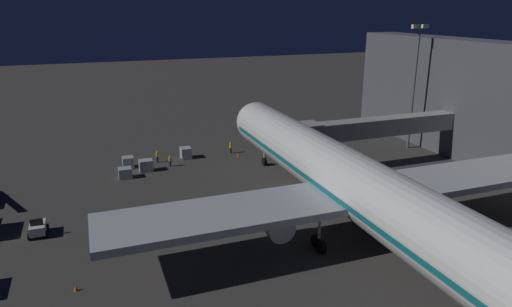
{
  "coord_description": "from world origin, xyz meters",
  "views": [
    {
      "loc": [
        23.59,
        49.01,
        22.19
      ],
      "look_at": [
        3.0,
        -5.88,
        3.5
      ],
      "focal_mm": 32.1,
      "sensor_mm": 36.0,
      "label": 1
    }
  ],
  "objects_px": {
    "ground_crew_near_nose_gear": "(157,156)",
    "airliner_at_gate": "(354,185)",
    "baggage_tug_lead": "(38,228)",
    "baggage_container_near_belt": "(128,162)",
    "traffic_cone_nose_port": "(264,151)",
    "baggage_container_spare": "(146,165)",
    "traffic_cone_wingtip_svc_side": "(76,288)",
    "jet_bridge": "(367,128)",
    "apron_floodlight_mast": "(415,79)",
    "baggage_container_mid_row": "(186,153)",
    "traffic_cone_nose_starboard": "(238,154)",
    "baggage_container_far_row": "(125,173)",
    "ground_crew_under_port_wing": "(231,147)",
    "ground_crew_by_belt_loader": "(170,160)"
  },
  "relations": [
    {
      "from": "ground_crew_under_port_wing",
      "to": "traffic_cone_nose_starboard",
      "type": "height_order",
      "value": "ground_crew_under_port_wing"
    },
    {
      "from": "baggage_container_spare",
      "to": "ground_crew_near_nose_gear",
      "type": "relative_size",
      "value": 1.05
    },
    {
      "from": "airliner_at_gate",
      "to": "traffic_cone_wingtip_svc_side",
      "type": "distance_m",
      "value": 26.63
    },
    {
      "from": "baggage_tug_lead",
      "to": "ground_crew_by_belt_loader",
      "type": "relative_size",
      "value": 1.45
    },
    {
      "from": "ground_crew_near_nose_gear",
      "to": "airliner_at_gate",
      "type": "bearing_deg",
      "value": 115.33
    },
    {
      "from": "baggage_tug_lead",
      "to": "ground_crew_under_port_wing",
      "type": "distance_m",
      "value": 33.18
    },
    {
      "from": "apron_floodlight_mast",
      "to": "ground_crew_by_belt_loader",
      "type": "height_order",
      "value": "apron_floodlight_mast"
    },
    {
      "from": "baggage_container_far_row",
      "to": "baggage_tug_lead",
      "type": "bearing_deg",
      "value": 54.61
    },
    {
      "from": "ground_crew_under_port_wing",
      "to": "traffic_cone_nose_port",
      "type": "xyz_separation_m",
      "value": [
        -5.05,
        1.91,
        -0.75
      ]
    },
    {
      "from": "traffic_cone_nose_port",
      "to": "traffic_cone_nose_starboard",
      "type": "height_order",
      "value": "same"
    },
    {
      "from": "baggage_tug_lead",
      "to": "jet_bridge",
      "type": "bearing_deg",
      "value": -171.41
    },
    {
      "from": "apron_floodlight_mast",
      "to": "baggage_container_near_belt",
      "type": "distance_m",
      "value": 46.08
    },
    {
      "from": "baggage_tug_lead",
      "to": "baggage_container_near_belt",
      "type": "distance_m",
      "value": 21.13
    },
    {
      "from": "baggage_container_far_row",
      "to": "ground_crew_near_nose_gear",
      "type": "relative_size",
      "value": 0.97
    },
    {
      "from": "jet_bridge",
      "to": "ground_crew_by_belt_loader",
      "type": "bearing_deg",
      "value": -20.49
    },
    {
      "from": "traffic_cone_nose_starboard",
      "to": "traffic_cone_nose_port",
      "type": "bearing_deg",
      "value": 180.0
    },
    {
      "from": "baggage_container_far_row",
      "to": "ground_crew_near_nose_gear",
      "type": "height_order",
      "value": "ground_crew_near_nose_gear"
    },
    {
      "from": "airliner_at_gate",
      "to": "baggage_container_near_belt",
      "type": "bearing_deg",
      "value": -57.69
    },
    {
      "from": "airliner_at_gate",
      "to": "ground_crew_near_nose_gear",
      "type": "height_order",
      "value": "airliner_at_gate"
    },
    {
      "from": "jet_bridge",
      "to": "baggage_container_near_belt",
      "type": "height_order",
      "value": "jet_bridge"
    },
    {
      "from": "airliner_at_gate",
      "to": "baggage_container_mid_row",
      "type": "relative_size",
      "value": 33.22
    },
    {
      "from": "apron_floodlight_mast",
      "to": "traffic_cone_nose_starboard",
      "type": "distance_m",
      "value": 30.38
    },
    {
      "from": "baggage_tug_lead",
      "to": "ground_crew_near_nose_gear",
      "type": "height_order",
      "value": "baggage_tug_lead"
    },
    {
      "from": "baggage_tug_lead",
      "to": "baggage_container_far_row",
      "type": "relative_size",
      "value": 1.41
    },
    {
      "from": "baggage_tug_lead",
      "to": "ground_crew_near_nose_gear",
      "type": "xyz_separation_m",
      "value": [
        -15.09,
        -19.07,
        0.21
      ]
    },
    {
      "from": "baggage_container_mid_row",
      "to": "ground_crew_under_port_wing",
      "type": "distance_m",
      "value": 7.26
    },
    {
      "from": "baggage_container_spare",
      "to": "baggage_tug_lead",
      "type": "bearing_deg",
      "value": 50.64
    },
    {
      "from": "traffic_cone_nose_starboard",
      "to": "baggage_container_far_row",
      "type": "bearing_deg",
      "value": 11.84
    },
    {
      "from": "traffic_cone_nose_starboard",
      "to": "baggage_tug_lead",
      "type": "bearing_deg",
      "value": 32.72
    },
    {
      "from": "baggage_container_near_belt",
      "to": "baggage_container_mid_row",
      "type": "height_order",
      "value": "baggage_container_mid_row"
    },
    {
      "from": "baggage_tug_lead",
      "to": "traffic_cone_nose_port",
      "type": "xyz_separation_m",
      "value": [
        -31.86,
        -17.64,
        -0.51
      ]
    },
    {
      "from": "jet_bridge",
      "to": "baggage_container_mid_row",
      "type": "xyz_separation_m",
      "value": [
        23.69,
        -13.05,
        -4.94
      ]
    },
    {
      "from": "baggage_container_near_belt",
      "to": "traffic_cone_nose_starboard",
      "type": "xyz_separation_m",
      "value": [
        -16.71,
        0.55,
        -0.52
      ]
    },
    {
      "from": "baggage_container_near_belt",
      "to": "ground_crew_near_nose_gear",
      "type": "distance_m",
      "value": 4.43
    },
    {
      "from": "ground_crew_near_nose_gear",
      "to": "ground_crew_under_port_wing",
      "type": "bearing_deg",
      "value": -177.66
    },
    {
      "from": "baggage_container_spare",
      "to": "traffic_cone_nose_starboard",
      "type": "bearing_deg",
      "value": -172.81
    },
    {
      "from": "traffic_cone_nose_port",
      "to": "ground_crew_near_nose_gear",
      "type": "bearing_deg",
      "value": -4.88
    },
    {
      "from": "baggage_container_far_row",
      "to": "traffic_cone_nose_starboard",
      "type": "distance_m",
      "value": 17.92
    },
    {
      "from": "airliner_at_gate",
      "to": "baggage_tug_lead",
      "type": "height_order",
      "value": "airliner_at_gate"
    },
    {
      "from": "airliner_at_gate",
      "to": "traffic_cone_wingtip_svc_side",
      "type": "relative_size",
      "value": 111.65
    },
    {
      "from": "apron_floodlight_mast",
      "to": "baggage_tug_lead",
      "type": "bearing_deg",
      "value": 12.19
    },
    {
      "from": "baggage_container_spare",
      "to": "ground_crew_near_nose_gear",
      "type": "height_order",
      "value": "ground_crew_near_nose_gear"
    },
    {
      "from": "apron_floodlight_mast",
      "to": "baggage_tug_lead",
      "type": "relative_size",
      "value": 8.09
    },
    {
      "from": "baggage_tug_lead",
      "to": "baggage_container_mid_row",
      "type": "height_order",
      "value": "baggage_tug_lead"
    },
    {
      "from": "traffic_cone_nose_port",
      "to": "airliner_at_gate",
      "type": "bearing_deg",
      "value": 85.71
    },
    {
      "from": "airliner_at_gate",
      "to": "traffic_cone_nose_port",
      "type": "distance_m",
      "value": 29.92
    },
    {
      "from": "traffic_cone_nose_starboard",
      "to": "jet_bridge",
      "type": "bearing_deg",
      "value": 144.87
    },
    {
      "from": "baggage_container_near_belt",
      "to": "baggage_container_spare",
      "type": "height_order",
      "value": "baggage_container_spare"
    },
    {
      "from": "baggage_tug_lead",
      "to": "baggage_container_mid_row",
      "type": "bearing_deg",
      "value": -134.94
    },
    {
      "from": "jet_bridge",
      "to": "traffic_cone_nose_port",
      "type": "relative_size",
      "value": 46.75
    }
  ]
}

